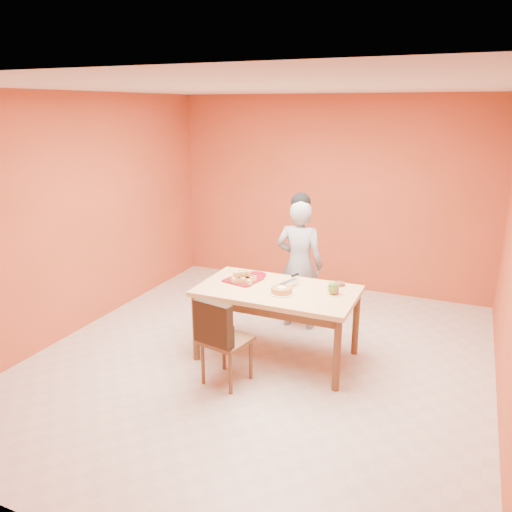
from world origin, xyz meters
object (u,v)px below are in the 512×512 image
at_px(dining_chair, 226,339).
at_px(checker_tin, 340,284).
at_px(dining_table, 277,297).
at_px(egg_ornament, 333,288).
at_px(person, 299,265).
at_px(sponge_cake, 282,290).
at_px(pastry_platter, 243,280).
at_px(magenta_glass, 336,289).
at_px(red_dinner_plate, 256,275).

bearing_deg(dining_chair, checker_tin, 61.85).
bearing_deg(dining_table, egg_ornament, 7.76).
height_order(person, sponge_cake, person).
bearing_deg(pastry_platter, magenta_glass, 1.07).
relative_size(person, sponge_cake, 7.22).
height_order(person, magenta_glass, person).
xyz_separation_m(red_dinner_plate, magenta_glass, (0.94, -0.18, 0.04)).
relative_size(egg_ornament, checker_tin, 1.31).
height_order(dining_table, sponge_cake, sponge_cake).
bearing_deg(dining_table, person, 93.15).
distance_m(egg_ornament, checker_tin, 0.28).
distance_m(dining_table, egg_ornament, 0.59).
height_order(dining_table, red_dinner_plate, red_dinner_plate).
distance_m(dining_chair, egg_ornament, 1.16).
distance_m(sponge_cake, checker_tin, 0.65).
xyz_separation_m(magenta_glass, checker_tin, (-0.02, 0.25, -0.03)).
bearing_deg(sponge_cake, person, 98.04).
relative_size(dining_chair, pastry_platter, 2.69).
distance_m(person, magenta_glass, 0.96).
xyz_separation_m(pastry_platter, red_dinner_plate, (0.06, 0.20, -0.00)).
relative_size(red_dinner_plate, magenta_glass, 2.37).
bearing_deg(pastry_platter, egg_ornament, -0.42).
distance_m(red_dinner_plate, egg_ornament, 0.95).
height_order(dining_table, dining_chair, dining_chair).
relative_size(person, egg_ornament, 10.96).
xyz_separation_m(red_dinner_plate, checker_tin, (0.92, 0.07, 0.01)).
bearing_deg(person, pastry_platter, 60.16).
bearing_deg(dining_chair, pastry_platter, 113.05).
relative_size(dining_chair, checker_tin, 8.24).
bearing_deg(red_dinner_plate, dining_table, -38.03).
bearing_deg(egg_ornament, sponge_cake, -166.67).
relative_size(dining_chair, sponge_cake, 4.13).
xyz_separation_m(dining_table, dining_chair, (-0.25, -0.67, -0.21)).
xyz_separation_m(sponge_cake, magenta_glass, (0.49, 0.20, 0.01)).
relative_size(dining_table, checker_tin, 15.00).
height_order(red_dinner_plate, egg_ornament, egg_ornament).
height_order(sponge_cake, egg_ornament, egg_ornament).
xyz_separation_m(red_dinner_plate, sponge_cake, (0.45, -0.39, 0.03)).
distance_m(dining_table, magenta_glass, 0.60).
xyz_separation_m(dining_table, sponge_cake, (0.09, -0.10, 0.13)).
height_order(dining_table, egg_ornament, egg_ornament).
bearing_deg(sponge_cake, checker_tin, 43.82).
xyz_separation_m(dining_table, red_dinner_plate, (-0.36, 0.28, 0.10)).
xyz_separation_m(pastry_platter, checker_tin, (0.98, 0.27, 0.01)).
bearing_deg(magenta_glass, dining_table, -169.98).
relative_size(dining_chair, magenta_glass, 8.94).
height_order(dining_chair, magenta_glass, dining_chair).
bearing_deg(red_dinner_plate, person, 59.63).
xyz_separation_m(red_dinner_plate, egg_ornament, (0.92, -0.21, 0.06)).
bearing_deg(person, egg_ornament, 125.79).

